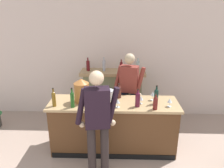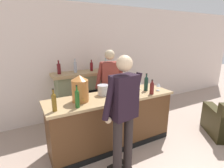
{
  "view_description": "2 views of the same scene",
  "coord_description": "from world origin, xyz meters",
  "px_view_note": "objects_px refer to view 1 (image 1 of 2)",
  "views": [
    {
      "loc": [
        0.16,
        -1.18,
        2.59
      ],
      "look_at": [
        0.03,
        2.81,
        1.17
      ],
      "focal_mm": 35.0,
      "sensor_mm": 36.0,
      "label": 1
    },
    {
      "loc": [
        -1.32,
        -0.2,
        2.0
      ],
      "look_at": [
        0.2,
        2.62,
        1.12
      ],
      "focal_mm": 28.0,
      "sensor_mm": 36.0,
      "label": 2
    }
  ],
  "objects_px": {
    "copper_dispenser": "(82,90)",
    "wine_glass_by_dispenser": "(153,94)",
    "fireplace_stone": "(113,94)",
    "ice_bucket_steel": "(108,95)",
    "wine_glass_mid_counter": "(141,98)",
    "wine_bottle_cabernet_heavy": "(155,102)",
    "wine_glass_front_right": "(118,101)",
    "wine_bottle_merlot_tall": "(54,98)",
    "person_customer": "(98,122)",
    "wine_glass_back_row": "(170,101)",
    "wine_bottle_rose_blush": "(72,99)",
    "wine_bottle_port_short": "(156,96)",
    "person_bartender": "(129,91)",
    "wine_bottle_burgundy_dark": "(119,91)",
    "wine_bottle_riesling_slim": "(138,99)"
  },
  "relations": [
    {
      "from": "person_customer",
      "to": "ice_bucket_steel",
      "type": "height_order",
      "value": "person_customer"
    },
    {
      "from": "person_bartender",
      "to": "ice_bucket_steel",
      "type": "distance_m",
      "value": 0.64
    },
    {
      "from": "wine_bottle_merlot_tall",
      "to": "wine_bottle_cabernet_heavy",
      "type": "distance_m",
      "value": 1.72
    },
    {
      "from": "wine_glass_back_row",
      "to": "wine_bottle_rose_blush",
      "type": "bearing_deg",
      "value": -177.39
    },
    {
      "from": "copper_dispenser",
      "to": "wine_bottle_cabernet_heavy",
      "type": "bearing_deg",
      "value": -11.71
    },
    {
      "from": "wine_glass_front_right",
      "to": "wine_glass_by_dispenser",
      "type": "height_order",
      "value": "wine_glass_by_dispenser"
    },
    {
      "from": "wine_bottle_merlot_tall",
      "to": "fireplace_stone",
      "type": "bearing_deg",
      "value": 56.75
    },
    {
      "from": "wine_bottle_port_short",
      "to": "wine_glass_front_right",
      "type": "height_order",
      "value": "wine_bottle_port_short"
    },
    {
      "from": "ice_bucket_steel",
      "to": "wine_bottle_merlot_tall",
      "type": "distance_m",
      "value": 0.97
    },
    {
      "from": "copper_dispenser",
      "to": "wine_glass_by_dispenser",
      "type": "distance_m",
      "value": 1.28
    },
    {
      "from": "wine_bottle_cabernet_heavy",
      "to": "wine_glass_by_dispenser",
      "type": "bearing_deg",
      "value": 89.1
    },
    {
      "from": "wine_bottle_rose_blush",
      "to": "wine_glass_back_row",
      "type": "xyz_separation_m",
      "value": [
        1.65,
        0.08,
        -0.04
      ]
    },
    {
      "from": "wine_bottle_rose_blush",
      "to": "wine_bottle_port_short",
      "type": "bearing_deg",
      "value": 7.39
    },
    {
      "from": "person_customer",
      "to": "wine_bottle_cabernet_heavy",
      "type": "distance_m",
      "value": 1.05
    },
    {
      "from": "wine_bottle_burgundy_dark",
      "to": "wine_glass_mid_counter",
      "type": "height_order",
      "value": "wine_bottle_burgundy_dark"
    },
    {
      "from": "wine_bottle_burgundy_dark",
      "to": "wine_bottle_merlot_tall",
      "type": "xyz_separation_m",
      "value": [
        -1.11,
        -0.41,
        0.02
      ]
    },
    {
      "from": "person_customer",
      "to": "wine_bottle_riesling_slim",
      "type": "xyz_separation_m",
      "value": [
        0.63,
        0.59,
        0.13
      ]
    },
    {
      "from": "fireplace_stone",
      "to": "wine_bottle_burgundy_dark",
      "type": "distance_m",
      "value": 1.18
    },
    {
      "from": "wine_bottle_merlot_tall",
      "to": "person_customer",
      "type": "bearing_deg",
      "value": -34.66
    },
    {
      "from": "wine_bottle_merlot_tall",
      "to": "wine_bottle_rose_blush",
      "type": "distance_m",
      "value": 0.33
    },
    {
      "from": "wine_glass_mid_counter",
      "to": "wine_bottle_cabernet_heavy",
      "type": "bearing_deg",
      "value": -44.33
    },
    {
      "from": "ice_bucket_steel",
      "to": "wine_bottle_port_short",
      "type": "distance_m",
      "value": 0.86
    },
    {
      "from": "fireplace_stone",
      "to": "ice_bucket_steel",
      "type": "distance_m",
      "value": 1.24
    },
    {
      "from": "wine_bottle_burgundy_dark",
      "to": "wine_bottle_rose_blush",
      "type": "distance_m",
      "value": 0.9
    },
    {
      "from": "person_customer",
      "to": "wine_bottle_burgundy_dark",
      "type": "xyz_separation_m",
      "value": [
        0.31,
        0.96,
        0.12
      ]
    },
    {
      "from": "copper_dispenser",
      "to": "wine_glass_by_dispenser",
      "type": "height_order",
      "value": "copper_dispenser"
    },
    {
      "from": "wine_glass_front_right",
      "to": "fireplace_stone",
      "type": "bearing_deg",
      "value": 94.96
    },
    {
      "from": "wine_bottle_riesling_slim",
      "to": "wine_bottle_cabernet_heavy",
      "type": "relative_size",
      "value": 1.17
    },
    {
      "from": "wine_bottle_burgundy_dark",
      "to": "wine_glass_back_row",
      "type": "height_order",
      "value": "wine_bottle_burgundy_dark"
    },
    {
      "from": "person_customer",
      "to": "wine_glass_front_right",
      "type": "xyz_separation_m",
      "value": [
        0.29,
        0.54,
        0.1
      ]
    },
    {
      "from": "ice_bucket_steel",
      "to": "wine_bottle_rose_blush",
      "type": "relative_size",
      "value": 0.6
    },
    {
      "from": "wine_bottle_merlot_tall",
      "to": "wine_glass_by_dispenser",
      "type": "relative_size",
      "value": 1.94
    },
    {
      "from": "wine_glass_back_row",
      "to": "ice_bucket_steel",
      "type": "bearing_deg",
      "value": 165.45
    },
    {
      "from": "person_bartender",
      "to": "wine_glass_by_dispenser",
      "type": "height_order",
      "value": "person_bartender"
    },
    {
      "from": "wine_glass_front_right",
      "to": "wine_glass_by_dispenser",
      "type": "relative_size",
      "value": 0.89
    },
    {
      "from": "wine_glass_front_right",
      "to": "wine_bottle_port_short",
      "type": "bearing_deg",
      "value": 13.81
    },
    {
      "from": "wine_bottle_port_short",
      "to": "wine_glass_by_dispenser",
      "type": "xyz_separation_m",
      "value": [
        -0.04,
        0.16,
        -0.03
      ]
    },
    {
      "from": "wine_glass_mid_counter",
      "to": "copper_dispenser",
      "type": "bearing_deg",
      "value": 177.25
    },
    {
      "from": "wine_glass_mid_counter",
      "to": "wine_glass_back_row",
      "type": "relative_size",
      "value": 0.99
    },
    {
      "from": "wine_bottle_cabernet_heavy",
      "to": "wine_bottle_merlot_tall",
      "type": "bearing_deg",
      "value": 177.85
    },
    {
      "from": "wine_bottle_port_short",
      "to": "wine_bottle_rose_blush",
      "type": "bearing_deg",
      "value": -172.61
    },
    {
      "from": "wine_glass_front_right",
      "to": "ice_bucket_steel",
      "type": "bearing_deg",
      "value": 118.07
    },
    {
      "from": "person_customer",
      "to": "wine_glass_mid_counter",
      "type": "distance_m",
      "value": 1.0
    },
    {
      "from": "wine_bottle_riesling_slim",
      "to": "wine_bottle_port_short",
      "type": "xyz_separation_m",
      "value": [
        0.33,
        0.12,
        0.01
      ]
    },
    {
      "from": "wine_glass_back_row",
      "to": "wine_glass_mid_counter",
      "type": "bearing_deg",
      "value": 167.83
    },
    {
      "from": "wine_bottle_burgundy_dark",
      "to": "wine_glass_back_row",
      "type": "distance_m",
      "value": 0.94
    },
    {
      "from": "wine_bottle_merlot_tall",
      "to": "wine_bottle_cabernet_heavy",
      "type": "height_order",
      "value": "wine_bottle_merlot_tall"
    },
    {
      "from": "ice_bucket_steel",
      "to": "wine_glass_by_dispenser",
      "type": "relative_size",
      "value": 1.22
    },
    {
      "from": "wine_bottle_rose_blush",
      "to": "wine_glass_mid_counter",
      "type": "relative_size",
      "value": 2.3
    },
    {
      "from": "person_customer",
      "to": "wine_glass_by_dispenser",
      "type": "xyz_separation_m",
      "value": [
        0.92,
        0.86,
        0.11
      ]
    }
  ]
}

